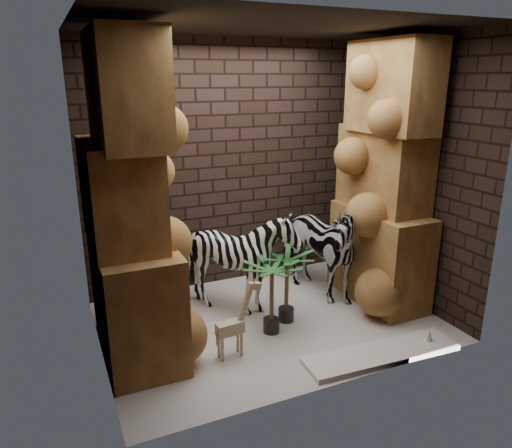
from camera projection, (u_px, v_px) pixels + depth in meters
name	position (u px, v px, depth m)	size (l,w,h in m)	color
floor	(270.00, 321.00, 5.22)	(3.50, 3.50, 0.00)	beige
ceiling	(272.00, 25.00, 4.33)	(3.50, 3.50, 0.00)	black
wall_back	(226.00, 166.00, 5.86)	(3.50, 3.50, 0.00)	black
wall_front	(342.00, 220.00, 3.68)	(3.50, 3.50, 0.00)	black
wall_left	(87.00, 205.00, 4.09)	(3.00, 3.00, 0.00)	black
wall_right	(409.00, 173.00, 5.46)	(3.00, 3.00, 0.00)	black
rock_pillar_left	(129.00, 201.00, 4.23)	(0.68, 1.30, 3.00)	tan
rock_pillar_right	(385.00, 175.00, 5.33)	(0.58, 1.25, 3.00)	tan
zebra_right	(314.00, 239.00, 5.66)	(0.65, 1.20, 1.42)	white
zebra_left	(242.00, 266.00, 5.30)	(0.97, 1.20, 1.09)	white
giraffe_toy	(230.00, 320.00, 4.45)	(0.40, 0.13, 0.77)	beige
palm_front	(287.00, 287.00, 5.12)	(0.36, 0.36, 0.80)	#1B4F16
palm_back	(272.00, 298.00, 4.89)	(0.36, 0.36, 0.78)	#1B4F16
surfboard	(382.00, 354.00, 4.56)	(1.56, 0.38, 0.05)	white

